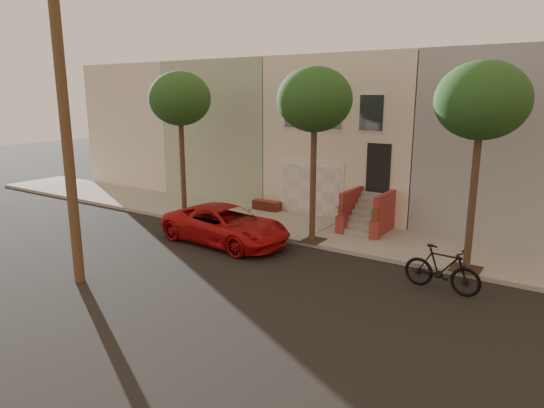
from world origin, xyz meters
The scene contains 9 objects.
ground centered at (0.00, 0.00, 0.00)m, with size 90.00×90.00×0.00m, color black.
sidewalk centered at (0.00, 5.35, 0.07)m, with size 40.00×3.70×0.15m, color gray.
house_row centered at (0.00, 11.19, 3.64)m, with size 33.10×11.70×7.00m.
tree_left centered at (-5.50, 3.90, 5.26)m, with size 2.70×2.57×6.30m.
tree_mid centered at (1.00, 3.90, 5.26)m, with size 2.70×2.57×6.30m.
tree_right centered at (6.50, 3.90, 5.26)m, with size 2.70×2.57×6.30m.
utility_pole centered at (8.00, -3.20, 5.19)m, with size 23.60×1.22×10.00m.
pickup_truck centered at (-1.74, 2.19, 0.71)m, with size 2.35×5.11×1.42m, color #B20F11.
motorcycle centered at (6.21, 2.09, 0.65)m, with size 0.62×2.18×1.31m, color black.
Camera 1 is at (9.34, -11.28, 5.48)m, focal length 31.78 mm.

